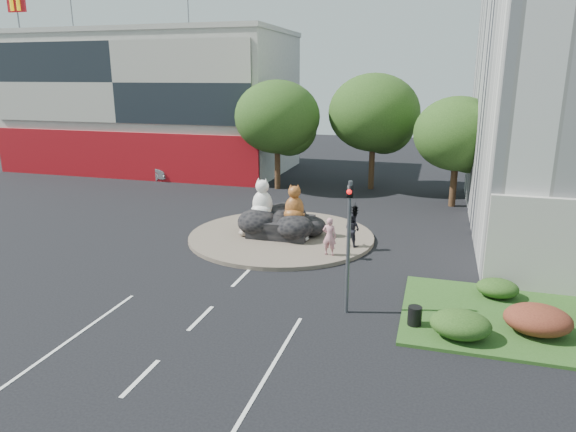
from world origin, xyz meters
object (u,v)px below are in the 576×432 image
at_px(kitten_calico, 244,227).
at_px(pedestrian_dark, 352,229).
at_px(parked_car, 148,169).
at_px(cat_white, 262,197).
at_px(cat_tabby, 294,202).
at_px(pedestrian_pink, 329,236).
at_px(kitten_white, 305,234).
at_px(litter_bin, 415,316).

bearing_deg(kitten_calico, pedestrian_dark, 19.63).
bearing_deg(pedestrian_dark, parked_car, -4.47).
relative_size(cat_white, pedestrian_dark, 1.25).
bearing_deg(cat_tabby, pedestrian_pink, -54.44).
height_order(cat_tabby, pedestrian_dark, cat_tabby).
bearing_deg(kitten_white, pedestrian_pink, -53.93).
relative_size(kitten_white, litter_bin, 1.10).
height_order(cat_tabby, litter_bin, cat_tabby).
bearing_deg(parked_car, pedestrian_dark, -114.73).
height_order(cat_tabby, kitten_white, cat_tabby).
xyz_separation_m(cat_white, kitten_white, (2.61, -0.85, -1.60)).
bearing_deg(parked_car, kitten_calico, -124.39).
bearing_deg(kitten_white, pedestrian_dark, -9.47).
relative_size(pedestrian_dark, parked_car, 0.36).
distance_m(cat_white, litter_bin, 12.33).
height_order(cat_white, litter_bin, cat_white).
xyz_separation_m(kitten_calico, pedestrian_dark, (5.86, -0.04, 0.35)).
distance_m(pedestrian_dark, parked_car, 24.16).
height_order(pedestrian_dark, litter_bin, pedestrian_dark).
xyz_separation_m(pedestrian_pink, litter_bin, (4.33, -6.06, -0.67)).
bearing_deg(litter_bin, cat_white, 134.81).
height_order(kitten_white, pedestrian_pink, pedestrian_pink).
distance_m(cat_white, pedestrian_dark, 5.31).
distance_m(kitten_white, pedestrian_pink, 2.48).
xyz_separation_m(pedestrian_pink, pedestrian_dark, (0.83, 1.67, -0.07)).
relative_size(cat_tabby, parked_car, 0.40).
bearing_deg(pedestrian_pink, parked_car, -34.44).
xyz_separation_m(cat_white, pedestrian_dark, (5.10, -0.94, -1.11)).
xyz_separation_m(kitten_white, litter_bin, (5.99, -7.81, -0.11)).
bearing_deg(litter_bin, pedestrian_pink, 125.53).
distance_m(pedestrian_pink, pedestrian_dark, 1.86).
xyz_separation_m(kitten_white, parked_car, (-17.42, 13.59, 0.22)).
distance_m(cat_white, kitten_white, 3.18).
distance_m(kitten_white, parked_car, 22.09).
bearing_deg(cat_white, kitten_white, -14.32).
bearing_deg(cat_tabby, kitten_calico, -173.32).
distance_m(pedestrian_dark, litter_bin, 8.50).
height_order(cat_white, kitten_white, cat_white).
xyz_separation_m(parked_car, litter_bin, (23.41, -21.41, -0.33)).
distance_m(pedestrian_pink, litter_bin, 7.47).
height_order(kitten_white, pedestrian_dark, pedestrian_dark).
xyz_separation_m(cat_tabby, parked_car, (-16.65, 12.90, -1.28)).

